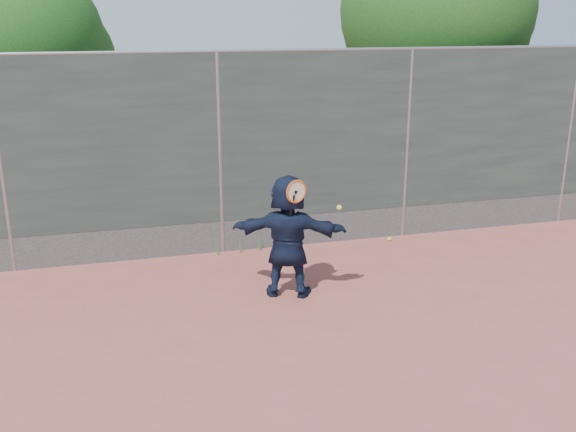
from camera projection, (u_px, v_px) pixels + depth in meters
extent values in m
plane|color=#9E4C42|center=(279.00, 365.00, 6.67)|extent=(80.00, 80.00, 0.00)
imported|color=#121B33|center=(288.00, 236.00, 8.15)|extent=(1.55, 0.97, 1.60)
sphere|color=yellow|center=(389.00, 239.00, 10.34)|extent=(0.07, 0.07, 0.07)
cube|color=#38423D|center=(219.00, 139.00, 9.37)|extent=(20.00, 0.04, 2.50)
cube|color=slate|center=(223.00, 236.00, 9.82)|extent=(20.00, 0.03, 0.50)
cylinder|color=gray|center=(217.00, 51.00, 9.00)|extent=(20.00, 0.05, 0.05)
cylinder|color=gray|center=(1.00, 168.00, 8.70)|extent=(0.06, 0.06, 3.00)
cylinder|color=gray|center=(220.00, 156.00, 9.45)|extent=(0.06, 0.06, 3.00)
cylinder|color=gray|center=(407.00, 146.00, 10.19)|extent=(0.06, 0.06, 3.00)
cylinder|color=gray|center=(569.00, 137.00, 10.93)|extent=(0.06, 0.06, 3.00)
torus|color=#CC5013|center=(296.00, 192.00, 7.79)|extent=(0.28, 0.12, 0.29)
cylinder|color=beige|center=(296.00, 192.00, 7.79)|extent=(0.24, 0.09, 0.25)
cylinder|color=black|center=(292.00, 207.00, 7.85)|extent=(0.07, 0.13, 0.33)
sphere|color=yellow|center=(339.00, 208.00, 7.89)|extent=(0.07, 0.07, 0.07)
cylinder|color=#382314|center=(428.00, 131.00, 12.64)|extent=(0.28, 0.28, 2.60)
sphere|color=#23561C|center=(436.00, 9.00, 11.96)|extent=(3.60, 3.60, 3.60)
sphere|color=#23561C|center=(464.00, 29.00, 12.43)|extent=(2.52, 2.52, 2.52)
cylinder|color=#382314|center=(30.00, 153.00, 11.59)|extent=(0.28, 0.28, 2.20)
sphere|color=#23561C|center=(16.00, 43.00, 11.01)|extent=(3.00, 3.00, 3.00)
sphere|color=#23561C|center=(56.00, 60.00, 11.44)|extent=(2.10, 2.10, 2.10)
cone|color=#387226|center=(240.00, 245.00, 9.81)|extent=(0.03, 0.03, 0.26)
cone|color=#387226|center=(259.00, 241.00, 9.89)|extent=(0.03, 0.03, 0.30)
cone|color=#387226|center=(218.00, 248.00, 9.71)|extent=(0.03, 0.03, 0.22)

